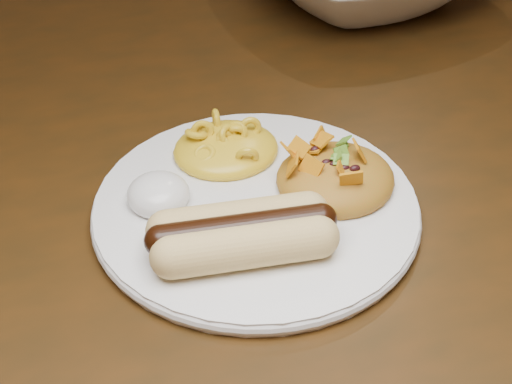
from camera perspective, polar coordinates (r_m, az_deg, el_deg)
name	(u,v)px	position (r m, az deg, el deg)	size (l,w,h in m)	color
table	(134,202)	(0.79, -8.88, -0.75)	(1.60, 0.90, 0.75)	#361D09
plate	(256,208)	(0.62, 0.00, -1.21)	(0.25, 0.25, 0.01)	white
hotdog	(242,233)	(0.56, -1.02, -2.99)	(0.12, 0.08, 0.03)	#F7D37D
mac_and_cheese	(226,137)	(0.65, -2.22, 4.03)	(0.09, 0.08, 0.03)	yellow
sour_cream	(158,188)	(0.61, -7.17, 0.32)	(0.05, 0.05, 0.03)	white
taco_salad	(336,169)	(0.62, 5.85, 1.66)	(0.10, 0.09, 0.04)	#C53D11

